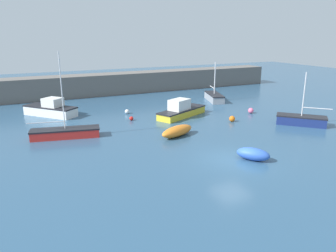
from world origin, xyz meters
The scene contains 13 objects.
ground_plane centered at (0.00, 0.00, -0.10)m, with size 120.00×120.00×0.20m, color #2D5170.
harbor_breakwater centered at (0.00, 27.99, 1.41)m, with size 51.43×3.38×2.83m, color #66605B.
rowboat_white_midwater centered at (-0.85, 6.33, 0.44)m, with size 3.64×2.32×0.87m.
sailboat_twin_hulled centered at (11.10, 4.32, 0.47)m, with size 4.08×4.23×4.87m.
fishing_dinghy_green centered at (1.23, -0.63, 0.42)m, with size 2.13×2.40×0.85m.
sailboat_tall_mast centered at (-9.20, 10.02, 0.41)m, with size 5.65×2.58×6.90m.
sailboat_short_mast centered at (10.23, 17.35, 0.49)m, with size 2.92×4.84×4.84m.
cabin_cruiser_white centered at (2.60, 12.03, 0.65)m, with size 6.34×4.25×1.84m.
motorboat_grey_hull centered at (-9.26, 18.31, 0.68)m, with size 5.09×5.63×1.88m.
mooring_buoy_pink centered at (9.96, 10.00, 0.29)m, with size 0.58×0.58×0.58m, color #EA668C.
mooring_buoy_orange centered at (6.06, 8.09, 0.28)m, with size 0.57×0.57×0.57m, color orange.
mooring_buoy_white centered at (-1.95, 15.63, 0.23)m, with size 0.47×0.47×0.47m, color white.
mooring_buoy_red centered at (-2.50, 12.82, 0.20)m, with size 0.40×0.40×0.40m, color red.
Camera 1 is at (-12.97, -16.53, 8.19)m, focal length 35.00 mm.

